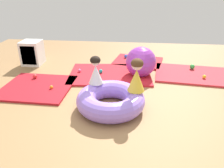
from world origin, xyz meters
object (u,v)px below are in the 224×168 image
object	(u,v)px
play_ball_yellow	(204,77)
storage_cube	(32,53)
child_in_yellow	(137,75)
play_ball_green	(192,67)
play_ball_teal	(101,71)
child_in_white	(96,70)
play_ball_blue	(126,56)
play_ball_orange	(51,87)
play_ball_pink	(80,70)
play_ball_yellow_second	(142,57)
exercise_ball_large	(141,62)
inflatable_cushion	(111,100)
play_ball_red	(35,76)

from	to	relation	value
play_ball_yellow	storage_cube	size ratio (longest dim) A/B	0.13
child_in_yellow	play_ball_green	bearing A→B (deg)	-149.27
play_ball_teal	storage_cube	xyz separation A→B (m)	(-1.71, 0.47, 0.20)
child_in_white	play_ball_blue	world-z (taller)	child_in_white
play_ball_orange	play_ball_pink	world-z (taller)	play_ball_pink
child_in_white	play_ball_yellow_second	world-z (taller)	child_in_white
play_ball_green	play_ball_pink	xyz separation A→B (m)	(-2.46, -0.43, -0.02)
child_in_white	exercise_ball_large	xyz separation A→B (m)	(0.75, 1.08, -0.21)
play_ball_orange	play_ball_yellow_second	distance (m)	2.54
play_ball_teal	play_ball_pink	bearing A→B (deg)	178.58
play_ball_orange	play_ball_teal	world-z (taller)	play_ball_teal
play_ball_green	play_ball_orange	world-z (taller)	play_ball_green
child_in_yellow	exercise_ball_large	distance (m)	1.31
play_ball_blue	exercise_ball_large	bearing A→B (deg)	-71.55
child_in_white	play_ball_green	bearing A→B (deg)	-173.71
play_ball_green	child_in_white	bearing A→B (deg)	-141.57
play_ball_yellow	storage_cube	bearing A→B (deg)	172.08
play_ball_green	exercise_ball_large	world-z (taller)	exercise_ball_large
play_ball_green	storage_cube	distance (m)	3.71
play_ball_green	exercise_ball_large	size ratio (longest dim) A/B	0.17
inflatable_cushion	exercise_ball_large	bearing A→B (deg)	70.78
inflatable_cushion	play_ball_teal	distance (m)	1.39
inflatable_cushion	play_ball_pink	size ratio (longest dim) A/B	15.58
child_in_yellow	play_ball_blue	xyz separation A→B (m)	(-0.26, 2.34, -0.47)
play_ball_blue	inflatable_cushion	bearing A→B (deg)	-92.89
play_ball_orange	play_ball_blue	size ratio (longest dim) A/B	0.70
play_ball_red	play_ball_orange	size ratio (longest dim) A/B	1.41
child_in_yellow	storage_cube	size ratio (longest dim) A/B	0.91
play_ball_teal	play_ball_yellow_second	size ratio (longest dim) A/B	1.29
storage_cube	play_ball_yellow	bearing A→B (deg)	-7.92
play_ball_yellow	play_ball_orange	size ratio (longest dim) A/B	1.20
play_ball_red	exercise_ball_large	distance (m)	2.17
child_in_yellow	play_ball_green	world-z (taller)	child_in_yellow
play_ball_yellow	child_in_white	bearing A→B (deg)	-153.71
play_ball_red	play_ball_orange	world-z (taller)	play_ball_red
play_ball_blue	storage_cube	xyz separation A→B (m)	(-2.20, -0.60, 0.20)
play_ball_yellow_second	storage_cube	xyz separation A→B (m)	(-2.61, -0.59, 0.21)
play_ball_green	play_ball_blue	bearing A→B (deg)	157.32
inflatable_cushion	play_ball_yellow	world-z (taller)	inflatable_cushion
play_ball_orange	exercise_ball_large	size ratio (longest dim) A/B	0.10
exercise_ball_large	play_ball_yellow	bearing A→B (deg)	-3.58
play_ball_green	storage_cube	world-z (taller)	storage_cube
child_in_white	play_ball_yellow	bearing A→B (deg)	174.15
play_ball_yellow_second	child_in_white	bearing A→B (deg)	-110.81
play_ball_green	exercise_ball_large	distance (m)	1.25
play_ball_pink	storage_cube	world-z (taller)	storage_cube
play_ball_green	play_ball_pink	bearing A→B (deg)	-169.98
play_ball_green	play_ball_teal	size ratio (longest dim) A/B	1.30
inflatable_cushion	play_ball_yellow	bearing A→B (deg)	36.05
storage_cube	exercise_ball_large	bearing A→B (deg)	-10.07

